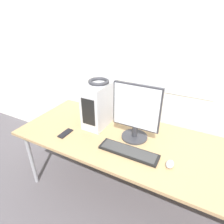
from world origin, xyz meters
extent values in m
cube|color=silver|center=(0.00, 0.98, 1.35)|extent=(8.00, 0.06, 2.70)
cube|color=white|center=(0.08, 0.95, 1.54)|extent=(0.78, 0.01, 1.07)
cube|color=tan|center=(0.00, 0.43, 0.69)|extent=(2.38, 0.85, 0.03)
cylinder|color=#99999E|center=(-1.11, 0.08, 0.34)|extent=(0.04, 0.04, 0.67)
cylinder|color=#99999E|center=(-1.11, 0.77, 0.34)|extent=(0.04, 0.04, 0.67)
cube|color=silver|center=(-0.52, 0.56, 0.92)|extent=(0.20, 0.40, 0.43)
cube|color=black|center=(-0.52, 0.35, 0.92)|extent=(0.14, 0.00, 0.26)
torus|color=#333338|center=(-0.52, 0.56, 1.15)|extent=(0.20, 0.20, 0.03)
cylinder|color=#333338|center=(-0.11, 0.48, 0.71)|extent=(0.24, 0.24, 0.02)
cylinder|color=#333338|center=(-0.11, 0.48, 0.77)|extent=(0.05, 0.05, 0.11)
cube|color=#333338|center=(-0.11, 0.48, 1.01)|extent=(0.42, 0.03, 0.40)
cube|color=white|center=(-0.11, 0.46, 1.01)|extent=(0.40, 0.00, 0.38)
cube|color=black|center=(-0.07, 0.25, 0.71)|extent=(0.50, 0.14, 0.02)
cube|color=#383838|center=(-0.07, 0.25, 0.72)|extent=(0.46, 0.12, 0.00)
ellipsoid|color=#B2B2B7|center=(0.26, 0.26, 0.72)|extent=(0.06, 0.09, 0.04)
cube|color=black|center=(-0.71, 0.23, 0.71)|extent=(0.07, 0.16, 0.01)
camera|label=1|loc=(0.36, -0.87, 1.72)|focal=30.00mm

